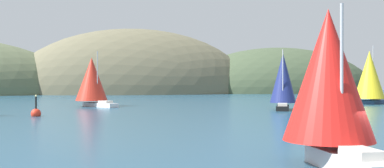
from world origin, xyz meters
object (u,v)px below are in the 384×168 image
object	(u,v)px
sailboat_yellow_sail	(370,76)
sailboat_red_spinnaker	(329,80)
sailboat_scarlet_sail	(92,80)
channel_buoy	(36,113)
sailboat_navy_sail	(283,80)

from	to	relation	value
sailboat_yellow_sail	sailboat_red_spinnaker	world-z (taller)	sailboat_yellow_sail
sailboat_yellow_sail	sailboat_scarlet_sail	bearing A→B (deg)	175.69
channel_buoy	sailboat_red_spinnaker	bearing A→B (deg)	-64.47
channel_buoy	sailboat_navy_sail	bearing A→B (deg)	9.28
sailboat_navy_sail	sailboat_red_spinnaker	bearing A→B (deg)	-113.07
sailboat_navy_sail	channel_buoy	xyz separation A→B (m)	(-32.35, -5.29, -3.78)
sailboat_scarlet_sail	sailboat_red_spinnaker	world-z (taller)	sailboat_scarlet_sail
sailboat_yellow_sail	sailboat_red_spinnaker	distance (m)	61.68
sailboat_red_spinnaker	channel_buoy	distance (m)	37.08
sailboat_navy_sail	sailboat_red_spinnaker	size ratio (longest dim) A/B	1.18
sailboat_scarlet_sail	sailboat_navy_sail	world-z (taller)	sailboat_scarlet_sail
sailboat_yellow_sail	sailboat_red_spinnaker	bearing A→B (deg)	-127.89
sailboat_yellow_sail	channel_buoy	size ratio (longest dim) A/B	3.93
sailboat_scarlet_sail	sailboat_yellow_sail	distance (m)	47.56
sailboat_red_spinnaker	channel_buoy	xyz separation A→B (m)	(-15.91, 33.31, -3.48)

